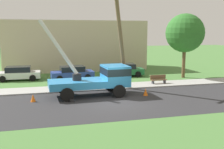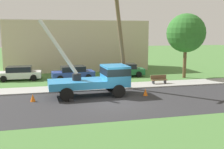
{
  "view_description": "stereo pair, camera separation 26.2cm",
  "coord_description": "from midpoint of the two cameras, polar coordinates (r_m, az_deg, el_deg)",
  "views": [
    {
      "loc": [
        -4.61,
        -17.75,
        5.0
      ],
      "look_at": [
        0.81,
        3.47,
        1.45
      ],
      "focal_mm": 42.39,
      "sensor_mm": 36.0,
      "label": 1
    },
    {
      "loc": [
        -4.35,
        -17.81,
        5.0
      ],
      "look_at": [
        0.81,
        3.47,
        1.45
      ],
      "focal_mm": 42.39,
      "sensor_mm": 36.0,
      "label": 2
    }
  ],
  "objects": [
    {
      "name": "traffic_cone_ahead",
      "position": [
        21.14,
        7.56,
        -3.78
      ],
      "size": [
        0.36,
        0.36,
        0.56
      ],
      "primitive_type": "cone",
      "color": "orange",
      "rests_on": "ground"
    },
    {
      "name": "park_bench",
      "position": [
        25.72,
        10.37,
        -1.11
      ],
      "size": [
        1.6,
        0.45,
        0.9
      ],
      "color": "brown",
      "rests_on": "ground"
    },
    {
      "name": "lowrise_building_backdrop",
      "position": [
        35.9,
        -7.33,
        6.26
      ],
      "size": [
        18.0,
        6.0,
        6.4
      ],
      "primitive_type": "cube",
      "color": "#C6B293",
      "rests_on": "ground"
    },
    {
      "name": "road_asphalt",
      "position": [
        19.0,
        0.5,
        -6.04
      ],
      "size": [
        80.0,
        8.0,
        0.01
      ],
      "primitive_type": "cube",
      "color": "#2B2B2D",
      "rests_on": "ground"
    },
    {
      "name": "parked_sedan_blue",
      "position": [
        28.2,
        -8.13,
        0.36
      ],
      "size": [
        4.52,
        2.22,
        1.42
      ],
      "color": "#263F99",
      "rests_on": "ground"
    },
    {
      "name": "roadside_tree_near",
      "position": [
        29.82,
        15.9,
        8.57
      ],
      "size": [
        4.16,
        4.16,
        6.95
      ],
      "color": "brown",
      "rests_on": "ground"
    },
    {
      "name": "ground_plane",
      "position": [
        30.53,
        -5.01,
        -0.26
      ],
      "size": [
        120.0,
        120.0,
        0.0
      ],
      "primitive_type": "plane",
      "color": "#477538"
    },
    {
      "name": "leaning_utility_pole",
      "position": [
        22.41,
        2.21,
        8.06
      ],
      "size": [
        2.2,
        2.02,
        8.86
      ],
      "color": "brown",
      "rests_on": "ground"
    },
    {
      "name": "parked_sedan_green",
      "position": [
        30.08,
        2.98,
        1.0
      ],
      "size": [
        4.55,
        2.29,
        1.42
      ],
      "color": "#1E6638",
      "rests_on": "ground"
    },
    {
      "name": "utility_truck",
      "position": [
        20.93,
        -2.43,
        -0.69
      ],
      "size": [
        6.86,
        3.21,
        5.98
      ],
      "color": "#2D84C6",
      "rests_on": "ground"
    },
    {
      "name": "sidewalk_strip",
      "position": [
        23.98,
        -2.57,
        -2.72
      ],
      "size": [
        80.0,
        2.51,
        0.1
      ],
      "primitive_type": "cube",
      "color": "#9E9E99",
      "rests_on": "ground"
    },
    {
      "name": "traffic_cone_behind",
      "position": [
        19.99,
        -16.36,
        -4.84
      ],
      "size": [
        0.36,
        0.36,
        0.56
      ],
      "primitive_type": "cone",
      "color": "orange",
      "rests_on": "ground"
    },
    {
      "name": "parked_sedan_white",
      "position": [
        29.27,
        -19.08,
        0.27
      ],
      "size": [
        4.43,
        2.07,
        1.42
      ],
      "color": "silver",
      "rests_on": "ground"
    }
  ]
}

